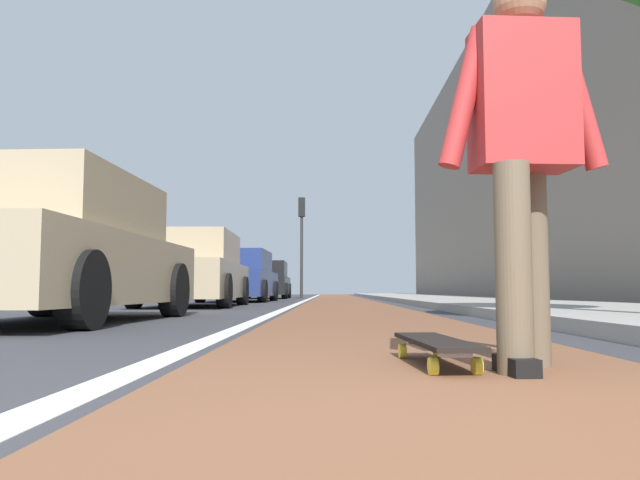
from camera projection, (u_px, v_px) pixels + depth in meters
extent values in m
plane|color=#38383D|center=(351.00, 309.00, 11.13)|extent=(80.00, 80.00, 0.00)
cube|color=brown|center=(339.00, 298.00, 25.08)|extent=(56.00, 1.99, 0.00)
cube|color=silver|center=(307.00, 300.00, 21.11)|extent=(52.00, 0.16, 0.01)
cube|color=#9E9B93|center=(440.00, 299.00, 19.06)|extent=(52.00, 3.20, 0.12)
cube|color=gray|center=(504.00, 153.00, 23.43)|extent=(40.00, 1.20, 10.95)
cylinder|color=yellow|center=(402.00, 351.00, 2.96)|extent=(0.07, 0.04, 0.07)
cylinder|color=yellow|center=(438.00, 351.00, 2.97)|extent=(0.07, 0.04, 0.07)
cylinder|color=yellow|center=(433.00, 366.00, 2.37)|extent=(0.07, 0.04, 0.07)
cylinder|color=yellow|center=(477.00, 366.00, 2.38)|extent=(0.07, 0.04, 0.07)
cube|color=silver|center=(420.00, 341.00, 2.97)|extent=(0.07, 0.12, 0.02)
cube|color=silver|center=(455.00, 354.00, 2.37)|extent=(0.07, 0.12, 0.02)
cube|color=black|center=(435.00, 341.00, 2.68)|extent=(0.85, 0.27, 0.02)
cylinder|color=brown|center=(513.00, 268.00, 2.42)|extent=(0.14, 0.14, 0.82)
cylinder|color=brown|center=(532.00, 270.00, 2.69)|extent=(0.14, 0.14, 0.82)
cube|color=black|center=(516.00, 366.00, 2.39)|extent=(0.27, 0.12, 0.07)
cube|color=#B22D2D|center=(522.00, 98.00, 2.60)|extent=(0.27, 0.42, 0.60)
cylinder|color=#B22D2D|center=(465.00, 97.00, 2.59)|extent=(0.11, 0.24, 0.60)
cylinder|color=#B22D2D|center=(578.00, 100.00, 2.62)|extent=(0.11, 0.24, 0.60)
sphere|color=#936B4C|center=(519.00, 3.00, 2.64)|extent=(0.22, 0.22, 0.22)
cube|color=tan|center=(61.00, 269.00, 6.41)|extent=(4.30, 1.83, 0.70)
cube|color=tan|center=(56.00, 205.00, 6.32)|extent=(2.39, 1.64, 0.60)
cube|color=#4C606B|center=(102.00, 218.00, 7.48)|extent=(0.09, 1.50, 0.51)
cylinder|color=black|center=(45.00, 290.00, 7.75)|extent=(0.66, 0.24, 0.65)
cylinder|color=black|center=(174.00, 290.00, 7.67)|extent=(0.66, 0.24, 0.65)
cylinder|color=black|center=(83.00, 290.00, 5.05)|extent=(0.66, 0.24, 0.65)
cube|color=tan|center=(194.00, 280.00, 12.58)|extent=(4.43, 1.80, 0.70)
cube|color=tan|center=(193.00, 248.00, 12.49)|extent=(2.45, 1.62, 0.60)
cube|color=#4C606B|center=(204.00, 251.00, 13.69)|extent=(0.07, 1.50, 0.51)
cylinder|color=black|center=(170.00, 291.00, 13.92)|extent=(0.64, 0.23, 0.63)
cylinder|color=black|center=(243.00, 291.00, 13.93)|extent=(0.64, 0.23, 0.63)
cylinder|color=black|center=(134.00, 291.00, 11.20)|extent=(0.64, 0.23, 0.63)
cylinder|color=black|center=(224.00, 291.00, 11.21)|extent=(0.64, 0.23, 0.63)
cube|color=navy|center=(240.00, 284.00, 18.06)|extent=(4.48, 1.85, 0.70)
cube|color=navy|center=(239.00, 261.00, 17.97)|extent=(2.48, 1.67, 0.60)
cube|color=#4C606B|center=(246.00, 263.00, 19.18)|extent=(0.07, 1.55, 0.51)
cylinder|color=black|center=(220.00, 291.00, 19.45)|extent=(0.61, 0.23, 0.61)
cylinder|color=black|center=(274.00, 291.00, 19.39)|extent=(0.61, 0.23, 0.61)
cylinder|color=black|center=(200.00, 291.00, 16.70)|extent=(0.61, 0.23, 0.61)
cylinder|color=black|center=(263.00, 291.00, 16.64)|extent=(0.61, 0.23, 0.61)
cube|color=black|center=(265.00, 286.00, 25.03)|extent=(4.46, 1.86, 0.70)
cube|color=black|center=(265.00, 269.00, 24.93)|extent=(2.46, 1.68, 0.60)
cube|color=#4C606B|center=(268.00, 270.00, 26.15)|extent=(0.06, 1.58, 0.51)
cylinder|color=black|center=(248.00, 291.00, 26.38)|extent=(0.62, 0.23, 0.62)
cylinder|color=black|center=(288.00, 291.00, 26.38)|extent=(0.62, 0.23, 0.62)
cylinder|color=black|center=(240.00, 291.00, 23.64)|extent=(0.62, 0.23, 0.62)
cylinder|color=black|center=(285.00, 291.00, 23.64)|extent=(0.62, 0.23, 0.62)
cylinder|color=#2D2D2D|center=(302.00, 257.00, 26.13)|extent=(0.12, 0.12, 3.42)
cube|color=black|center=(302.00, 207.00, 26.30)|extent=(0.24, 0.28, 0.80)
sphere|color=red|center=(302.00, 202.00, 26.45)|extent=(0.16, 0.16, 0.16)
sphere|color=#392907|center=(302.00, 208.00, 26.43)|extent=(0.16, 0.16, 0.16)
sphere|color=black|center=(302.00, 214.00, 26.41)|extent=(0.16, 0.16, 0.16)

